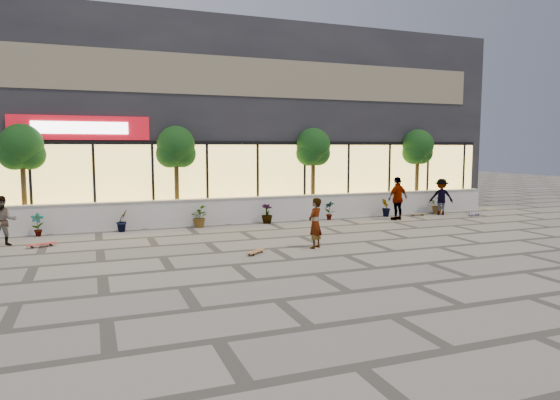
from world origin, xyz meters
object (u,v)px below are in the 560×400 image
object	(u,v)px
skateboard_center	(256,251)
skater_right_far	(441,197)
tree_midwest	(176,149)
skater_center	(315,223)
skater_left	(3,221)
skater_right_near	(398,198)
tree_mideast	(313,149)
skateboard_left	(42,244)
tree_east	(418,149)
tree_west	(22,150)
skateboard_right_far	(474,214)
skateboard_right_near	(418,214)

from	to	relation	value
skateboard_center	skater_right_far	bearing A→B (deg)	-16.31
tree_midwest	skater_center	bearing A→B (deg)	-64.24
skater_left	skater_right_near	bearing A→B (deg)	-5.30
tree_mideast	skater_right_far	size ratio (longest dim) A/B	2.37
skater_left	skateboard_center	world-z (taller)	skater_left
tree_midwest	skateboard_center	bearing A→B (deg)	-80.07
skater_right_near	skateboard_left	distance (m)	13.66
tree_east	skater_right_far	size ratio (longest dim) A/B	2.37
tree_west	skateboard_right_far	size ratio (longest dim) A/B	4.92
skater_right_far	skateboard_right_near	xyz separation A→B (m)	(-1.18, 0.11, -0.75)
skater_center	skateboard_center	distance (m)	2.09
skater_right_far	skateboard_right_near	size ratio (longest dim) A/B	2.09
tree_mideast	tree_east	distance (m)	5.50
tree_midwest	skateboard_center	xyz separation A→B (m)	(1.16, -6.65, -2.91)
skater_right_far	skateboard_right_far	distance (m)	1.62
tree_east	skateboard_center	size ratio (longest dim) A/B	5.48
tree_east	skater_right_far	bearing A→B (deg)	-83.58
skateboard_right_near	tree_east	bearing A→B (deg)	58.87
skateboard_center	skateboard_right_far	bearing A→B (deg)	-22.05
skater_right_near	skateboard_center	distance (m)	8.91
tree_midwest	tree_mideast	distance (m)	6.00
skateboard_right_far	tree_west	bearing A→B (deg)	161.80
skateboard_right_far	skater_right_far	bearing A→B (deg)	134.62
skateboard_left	tree_east	bearing A→B (deg)	-6.87
tree_midwest	skater_right_near	distance (m)	9.41
tree_midwest	skater_right_far	distance (m)	11.99
tree_east	skateboard_left	xyz separation A→B (m)	(-16.21, -3.33, -2.90)
skater_right_far	tree_east	bearing A→B (deg)	-55.45
skater_right_near	skateboard_left	xyz separation A→B (m)	(-13.60, -1.03, -0.83)
skater_right_far	skateboard_center	xyz separation A→B (m)	(-10.52, -5.04, -0.75)
tree_midwest	tree_east	world-z (taller)	same
skateboard_center	skateboard_left	bearing A→B (deg)	108.55
tree_west	skater_center	bearing A→B (deg)	-36.91
skater_left	skateboard_right_far	bearing A→B (deg)	-6.08
skater_right_far	skateboard_left	xyz separation A→B (m)	(-16.39, -1.72, -0.74)
skateboard_center	skateboard_left	distance (m)	6.75
tree_east	skateboard_left	size ratio (longest dim) A/B	4.37
tree_midwest	skater_left	world-z (taller)	tree_midwest
tree_east	skateboard_right_far	xyz separation A→B (m)	(1.36, -2.43, -2.91)
skater_right_far	skateboard_left	distance (m)	16.50
tree_midwest	skater_right_near	world-z (taller)	tree_midwest
tree_east	skateboard_center	world-z (taller)	tree_east
tree_west	skateboard_right_far	bearing A→B (deg)	-7.53
tree_midwest	skateboard_center	world-z (taller)	tree_midwest
tree_midwest	skater_left	xyz separation A→B (m)	(-5.81, -2.75, -2.20)
skateboard_center	skateboard_right_far	size ratio (longest dim) A/B	0.90
skater_right_near	skateboard_right_near	distance (m)	1.98
tree_west	skater_left	xyz separation A→B (m)	(-0.31, -2.75, -2.20)
tree_mideast	skateboard_left	world-z (taller)	tree_mideast
skateboard_center	skateboard_right_near	size ratio (longest dim) A/B	0.90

